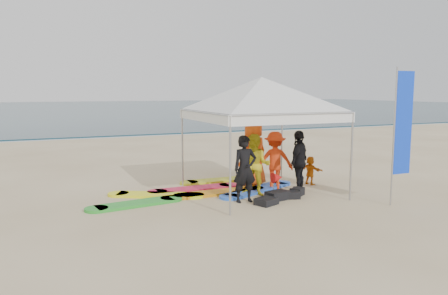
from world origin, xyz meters
name	(u,v)px	position (x,y,z in m)	size (l,w,h in m)	color
ground	(285,214)	(0.00, 0.00, 0.00)	(120.00, 120.00, 0.00)	beige
ocean	(70,109)	(0.00, 60.00, 0.04)	(160.00, 84.00, 0.08)	#0C2633
shoreline_foam	(125,136)	(0.00, 18.20, 0.00)	(160.00, 1.20, 0.01)	silver
person_black_a	(245,169)	(-0.34, 1.35, 0.82)	(0.60, 0.39, 1.64)	black
person_yellow	(256,165)	(0.21, 1.83, 0.80)	(0.78, 0.61, 1.61)	yellow
person_orange_a	(275,160)	(1.10, 2.37, 0.80)	(1.03, 0.59, 1.59)	#FF4016
person_black_b	(299,161)	(1.48, 1.75, 0.83)	(0.98, 0.41, 1.67)	black
person_orange_b	(254,153)	(0.71, 2.90, 0.95)	(0.93, 0.61, 1.91)	#EF5715
person_seated	(310,170)	(2.30, 2.38, 0.42)	(0.77, 0.25, 0.83)	orange
canopy_tent	(262,77)	(0.50, 2.08, 3.06)	(4.65, 4.65, 3.51)	#A5A5A8
feather_flag	(402,125)	(2.95, -0.34, 1.92)	(0.55, 0.04, 3.26)	#A5A5A8
marker_pennant	(277,178)	(0.67, 1.49, 0.49)	(0.28, 0.28, 0.64)	#A5A5A8
gear_pile	(281,196)	(0.57, 1.15, 0.10)	(1.74, 0.97, 0.22)	black
surfboard_spread	(201,191)	(-0.95, 2.74, 0.04)	(5.46, 2.55, 0.07)	gold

